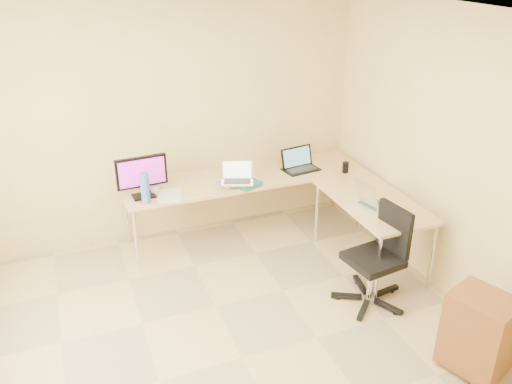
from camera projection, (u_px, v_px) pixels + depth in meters
name	position (u px, v px, depth m)	size (l,w,h in m)	color
floor	(242.00, 358.00, 4.27)	(4.50, 4.50, 0.00)	tan
ceiling	(237.00, 22.00, 3.16)	(4.50, 4.50, 0.00)	white
wall_back	(168.00, 123.00, 5.61)	(4.50, 4.50, 0.00)	#D9C787
wall_right	(478.00, 172.00, 4.40)	(4.50, 4.50, 0.00)	#D9C787
desk_main	(246.00, 206.00, 5.91)	(2.65, 0.70, 0.73)	tan
desk_return	(370.00, 232.00, 5.39)	(0.70, 1.30, 0.73)	tan
monitor	(142.00, 177.00, 5.20)	(0.50, 0.16, 0.43)	black
book_stack	(245.00, 182.00, 5.55)	(0.23, 0.31, 0.05)	#1B625F
laptop_center	(237.00, 173.00, 5.43)	(0.33, 0.25, 0.21)	silver
laptop_black	(301.00, 160.00, 5.85)	(0.39, 0.29, 0.24)	black
keyboard	(240.00, 182.00, 5.60)	(0.39, 0.11, 0.02)	white
mouse	(257.00, 180.00, 5.63)	(0.10, 0.06, 0.03)	silver
mug	(155.00, 188.00, 5.34)	(0.11, 0.11, 0.10)	silver
cd_stack	(221.00, 184.00, 5.54)	(0.11, 0.11, 0.03)	#9E9DBD
water_bottle	(145.00, 188.00, 5.12)	(0.09, 0.09, 0.30)	#3662A9
papers	(170.00, 196.00, 5.31)	(0.23, 0.32, 0.01)	silver
white_box	(153.00, 180.00, 5.56)	(0.22, 0.16, 0.08)	white
desk_fan	(145.00, 171.00, 5.52)	(0.21, 0.21, 0.27)	silver
black_cup	(345.00, 167.00, 5.82)	(0.07, 0.07, 0.12)	black
laptop_return	(374.00, 195.00, 5.07)	(0.26, 0.33, 0.22)	silver
office_chair	(373.00, 255.00, 4.74)	(0.57, 0.57, 0.94)	black
cabinet	(479.00, 332.00, 4.01)	(0.37, 0.46, 0.64)	brown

